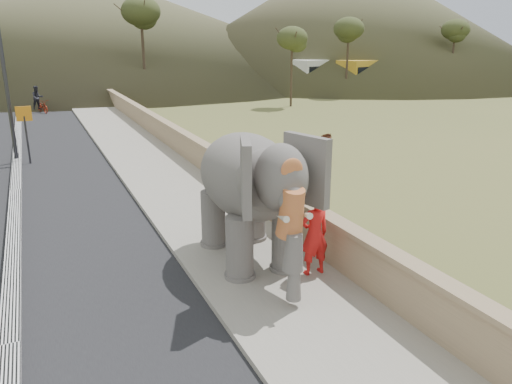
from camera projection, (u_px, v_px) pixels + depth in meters
ground at (290, 303)px, 9.84m from camera, size 160.00×160.00×0.00m
road at (16, 195)px, 16.60m from camera, size 7.00×120.00×0.03m
median at (16, 193)px, 16.57m from camera, size 0.35×120.00×0.22m
walkway at (164, 177)px, 18.54m from camera, size 3.00×120.00×0.15m
parapet at (206, 161)px, 19.05m from camera, size 0.30×120.00×1.10m
lamppost at (9, 42)px, 19.64m from camera, size 1.76×0.36×8.00m
signboard at (25, 125)px, 20.34m from camera, size 0.60×0.08×2.40m
cow at (312, 148)px, 20.82m from camera, size 1.70×1.31×1.31m
distant_car at (288, 84)px, 49.33m from camera, size 4.48×2.51×1.44m
bus_white at (341, 75)px, 50.40m from camera, size 11.27×4.39×3.10m
bus_orange at (382, 75)px, 49.69m from camera, size 11.27×5.21×3.10m
hill_right at (347, 16)px, 66.94m from camera, size 56.00×56.00×16.00m
hill_far at (91, 24)px, 70.79m from camera, size 80.00×80.00×14.00m
elephant_and_man at (248, 194)px, 11.18m from camera, size 2.42×4.28×3.04m
motorcyclist at (40, 102)px, 35.01m from camera, size 1.30×1.87×1.89m
trees at (110, 57)px, 32.68m from camera, size 47.45×42.82×8.70m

